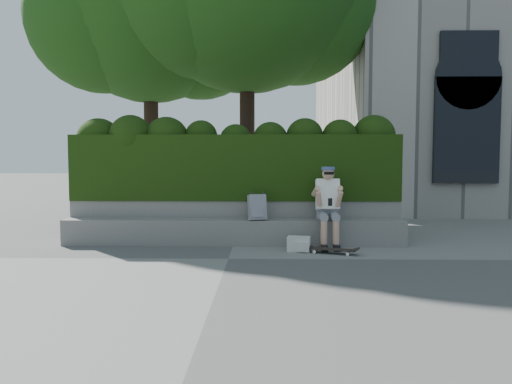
{
  "coord_description": "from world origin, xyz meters",
  "views": [
    {
      "loc": [
        0.57,
        -7.48,
        1.54
      ],
      "look_at": [
        0.4,
        1.0,
        0.95
      ],
      "focal_mm": 35.0,
      "sensor_mm": 36.0,
      "label": 1
    }
  ],
  "objects_px": {
    "backpack_ground": "(299,244)",
    "person": "(328,203)",
    "backpack_plaid": "(257,207)",
    "skateboard": "(332,250)"
  },
  "relations": [
    {
      "from": "backpack_ground",
      "to": "backpack_plaid",
      "type": "bearing_deg",
      "value": 152.86
    },
    {
      "from": "person",
      "to": "backpack_plaid",
      "type": "xyz_separation_m",
      "value": [
        -1.22,
        0.08,
        -0.08
      ]
    },
    {
      "from": "backpack_plaid",
      "to": "backpack_ground",
      "type": "xyz_separation_m",
      "value": [
        0.69,
        -0.51,
        -0.55
      ]
    },
    {
      "from": "skateboard",
      "to": "backpack_plaid",
      "type": "relative_size",
      "value": 1.77
    },
    {
      "from": "skateboard",
      "to": "backpack_ground",
      "type": "distance_m",
      "value": 0.56
    },
    {
      "from": "backpack_plaid",
      "to": "backpack_ground",
      "type": "bearing_deg",
      "value": -51.84
    },
    {
      "from": "backpack_ground",
      "to": "person",
      "type": "bearing_deg",
      "value": 47.87
    },
    {
      "from": "backpack_plaid",
      "to": "backpack_ground",
      "type": "height_order",
      "value": "backpack_plaid"
    },
    {
      "from": "person",
      "to": "skateboard",
      "type": "xyz_separation_m",
      "value": [
        -0.01,
        -0.63,
        -0.69
      ]
    },
    {
      "from": "backpack_plaid",
      "to": "person",
      "type": "bearing_deg",
      "value": -19.62
    }
  ]
}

